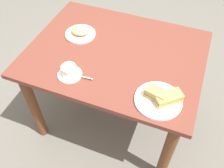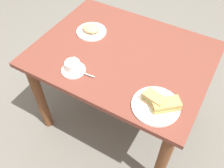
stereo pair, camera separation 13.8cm
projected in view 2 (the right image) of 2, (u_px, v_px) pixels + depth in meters
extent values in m
plane|color=#68645B|center=(120.00, 116.00, 2.16)|extent=(6.00, 6.00, 0.00)
cube|color=brown|center=(123.00, 54.00, 1.62)|extent=(1.14, 0.89, 0.03)
cylinder|color=brown|center=(198.00, 83.00, 1.94)|extent=(0.07, 0.07, 0.71)
cylinder|color=brown|center=(93.00, 43.00, 2.27)|extent=(0.07, 0.07, 0.71)
cylinder|color=brown|center=(162.00, 161.00, 1.52)|extent=(0.07, 0.07, 0.71)
cylinder|color=brown|center=(40.00, 98.00, 1.85)|extent=(0.07, 0.07, 0.71)
cylinder|color=white|center=(156.00, 106.00, 1.31)|extent=(0.26, 0.26, 0.01)
cube|color=tan|center=(153.00, 101.00, 1.31)|extent=(0.13, 0.09, 0.02)
cube|color=olive|center=(154.00, 99.00, 1.30)|extent=(0.12, 0.08, 0.01)
cube|color=tan|center=(154.00, 97.00, 1.28)|extent=(0.13, 0.09, 0.02)
cube|color=tan|center=(165.00, 106.00, 1.29)|extent=(0.16, 0.15, 0.02)
cube|color=#6F9B47|center=(166.00, 105.00, 1.28)|extent=(0.15, 0.14, 0.01)
cube|color=tan|center=(166.00, 103.00, 1.27)|extent=(0.16, 0.15, 0.02)
cylinder|color=white|center=(73.00, 70.00, 1.49)|extent=(0.15, 0.15, 0.01)
cylinder|color=white|center=(73.00, 66.00, 1.47)|extent=(0.09, 0.09, 0.06)
cylinder|color=#AA714B|center=(72.00, 63.00, 1.45)|extent=(0.08, 0.08, 0.01)
torus|color=white|center=(74.00, 60.00, 1.50)|extent=(0.03, 0.04, 0.04)
cube|color=silver|center=(89.00, 75.00, 1.46)|extent=(0.08, 0.01, 0.00)
ellipsoid|color=silver|center=(82.00, 72.00, 1.47)|extent=(0.03, 0.02, 0.01)
cylinder|color=white|center=(91.00, 32.00, 1.74)|extent=(0.21, 0.21, 0.01)
ellipsoid|color=tan|center=(91.00, 28.00, 1.72)|extent=(0.13, 0.11, 0.04)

